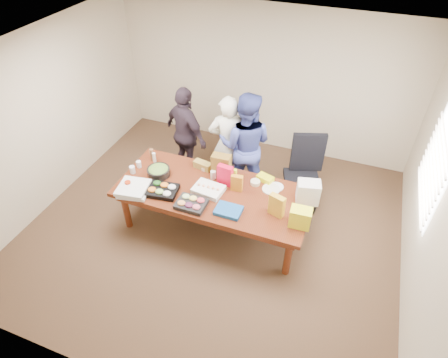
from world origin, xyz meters
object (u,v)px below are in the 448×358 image
at_px(office_chair, 302,178).
at_px(person_right, 245,145).
at_px(conference_table, 214,209).
at_px(person_center, 228,144).
at_px(sheet_cake, 208,189).
at_px(salad_bowl, 159,172).

bearing_deg(office_chair, person_right, 154.49).
distance_m(conference_table, office_chair, 1.46).
height_order(office_chair, person_center, person_center).
xyz_separation_m(conference_table, sheet_cake, (-0.06, -0.04, 0.41)).
relative_size(person_center, sheet_cake, 4.08).
relative_size(sheet_cake, salad_bowl, 1.22).
bearing_deg(sheet_cake, conference_table, 43.51).
bearing_deg(office_chair, sheet_cake, -159.13).
bearing_deg(conference_table, office_chair, 39.29).
bearing_deg(person_right, sheet_cake, 72.10).
xyz_separation_m(person_center, salad_bowl, (-0.74, -0.99, -0.05)).
bearing_deg(sheet_cake, office_chair, 45.55).
height_order(conference_table, salad_bowl, salad_bowl).
bearing_deg(sheet_cake, salad_bowl, -179.63).
xyz_separation_m(conference_table, person_center, (-0.16, 1.04, 0.48)).
bearing_deg(person_center, person_right, 160.63).
relative_size(person_center, person_right, 0.94).
distance_m(person_center, sheet_cake, 1.09).
xyz_separation_m(person_right, salad_bowl, (-1.04, -0.99, -0.10)).
relative_size(conference_table, person_center, 1.63).
xyz_separation_m(conference_table, person_right, (0.13, 1.04, 0.53)).
relative_size(person_right, sheet_cake, 4.32).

